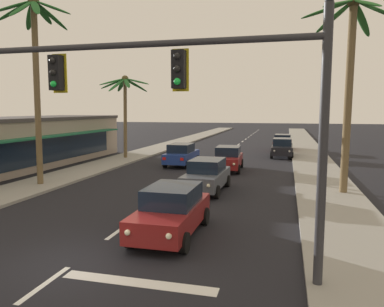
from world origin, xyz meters
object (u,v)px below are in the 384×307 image
(palm_left_second, at_px, (35,50))
(palm_right_second, at_px, (350,61))
(sedan_parked_nearest_kerb, at_px, (283,142))
(sedan_lead_at_stop_bar, at_px, (172,210))
(sedan_parked_mid_kerb, at_px, (282,147))
(traffic_signal_mast, at_px, (184,91))
(storefront_strip_left, at_px, (6,144))
(sedan_oncoming_far, at_px, (182,154))
(sedan_fifth_in_queue, at_px, (228,158))
(palm_left_third, at_px, (125,94))
(sedan_third_in_queue, at_px, (207,175))

(palm_left_second, xyz_separation_m, palm_right_second, (16.05, 1.93, -0.81))
(palm_right_second, bearing_deg, sedan_parked_nearest_kerb, 99.04)
(sedan_lead_at_stop_bar, xyz_separation_m, sedan_parked_mid_kerb, (3.39, 22.41, 0.00))
(sedan_parked_nearest_kerb, distance_m, sedan_parked_mid_kerb, 5.41)
(sedan_lead_at_stop_bar, bearing_deg, palm_right_second, 50.08)
(traffic_signal_mast, xyz_separation_m, storefront_strip_left, (-16.87, 13.21, -2.86))
(sedan_oncoming_far, distance_m, sedan_parked_mid_kerb, 10.31)
(sedan_fifth_in_queue, bearing_deg, sedan_lead_at_stop_bar, -89.07)
(sedan_parked_mid_kerb, xyz_separation_m, storefront_strip_left, (-19.03, -12.00, 1.00))
(traffic_signal_mast, height_order, sedan_fifth_in_queue, traffic_signal_mast)
(sedan_lead_at_stop_bar, distance_m, sedan_parked_nearest_kerb, 28.03)
(palm_left_third, bearing_deg, palm_right_second, -30.99)
(sedan_oncoming_far, distance_m, palm_left_third, 7.75)
(palm_left_third, bearing_deg, sedan_fifth_in_queue, -21.20)
(traffic_signal_mast, relative_size, palm_right_second, 1.10)
(palm_left_second, xyz_separation_m, storefront_strip_left, (-6.15, 4.51, -5.57))
(storefront_strip_left, bearing_deg, palm_left_third, 50.19)
(palm_left_second, bearing_deg, palm_left_third, 90.87)
(palm_left_second, bearing_deg, sedan_oncoming_far, 59.51)
(sedan_parked_mid_kerb, bearing_deg, sedan_oncoming_far, -135.82)
(sedan_parked_mid_kerb, bearing_deg, palm_left_second, -127.97)
(storefront_strip_left, bearing_deg, sedan_parked_mid_kerb, 32.23)
(sedan_oncoming_far, relative_size, storefront_strip_left, 0.19)
(sedan_third_in_queue, height_order, sedan_oncoming_far, same)
(traffic_signal_mast, distance_m, palm_right_second, 12.04)
(sedan_lead_at_stop_bar, bearing_deg, sedan_parked_mid_kerb, 81.41)
(sedan_lead_at_stop_bar, bearing_deg, sedan_parked_nearest_kerb, 83.09)
(sedan_fifth_in_queue, relative_size, sedan_oncoming_far, 1.01)
(sedan_lead_at_stop_bar, relative_size, sedan_oncoming_far, 1.00)
(sedan_fifth_in_queue, distance_m, sedan_parked_mid_kerb, 9.23)
(sedan_parked_mid_kerb, distance_m, palm_left_second, 21.94)
(traffic_signal_mast, height_order, storefront_strip_left, traffic_signal_mast)
(sedan_lead_at_stop_bar, xyz_separation_m, sedan_oncoming_far, (-4.01, 15.23, 0.00))
(sedan_parked_mid_kerb, height_order, palm_left_second, palm_left_second)
(sedan_parked_nearest_kerb, bearing_deg, palm_left_second, -120.42)
(palm_right_second, bearing_deg, sedan_parked_mid_kerb, 102.26)
(sedan_lead_at_stop_bar, height_order, storefront_strip_left, storefront_strip_left)
(sedan_lead_at_stop_bar, height_order, sedan_parked_mid_kerb, same)
(sedan_fifth_in_queue, height_order, sedan_parked_nearest_kerb, same)
(sedan_third_in_queue, bearing_deg, palm_right_second, 7.30)
(traffic_signal_mast, xyz_separation_m, sedan_parked_nearest_kerb, (2.15, 30.62, -3.86))
(sedan_parked_nearest_kerb, bearing_deg, sedan_third_in_queue, -99.91)
(storefront_strip_left, bearing_deg, palm_right_second, -6.64)
(sedan_parked_nearest_kerb, relative_size, storefront_strip_left, 0.19)
(sedan_lead_at_stop_bar, relative_size, sedan_parked_nearest_kerb, 0.99)
(sedan_oncoming_far, bearing_deg, sedan_fifth_in_queue, -19.11)
(sedan_parked_nearest_kerb, bearing_deg, sedan_oncoming_far, -120.37)
(sedan_third_in_queue, xyz_separation_m, sedan_fifth_in_queue, (0.05, 6.96, 0.00))
(palm_left_third, bearing_deg, sedan_lead_at_stop_bar, -61.18)
(sedan_parked_nearest_kerb, relative_size, palm_left_third, 0.63)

